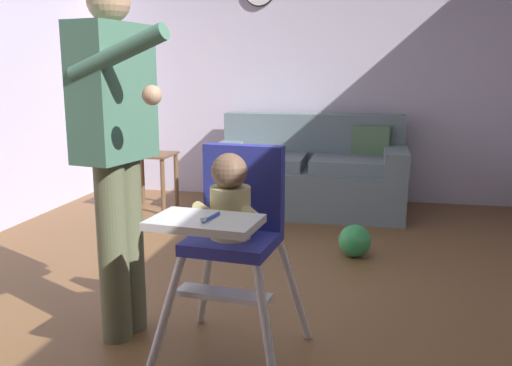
{
  "coord_description": "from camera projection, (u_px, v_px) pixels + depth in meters",
  "views": [
    {
      "loc": [
        0.7,
        -2.54,
        1.25
      ],
      "look_at": [
        0.2,
        -0.21,
        0.76
      ],
      "focal_mm": 38.25,
      "sensor_mm": 36.0,
      "label": 1
    }
  ],
  "objects": [
    {
      "name": "sippy_cup",
      "position": [
        150.0,
        148.0,
        4.94
      ],
      "size": [
        0.07,
        0.07,
        0.1
      ],
      "primitive_type": "cylinder",
      "color": "gold",
      "rests_on": "side_table"
    },
    {
      "name": "side_table",
      "position": [
        152.0,
        169.0,
        4.97
      ],
      "size": [
        0.4,
        0.4,
        0.52
      ],
      "color": "brown",
      "rests_on": "ground"
    },
    {
      "name": "wall_far",
      "position": [
        301.0,
        66.0,
        5.31
      ],
      "size": [
        5.11,
        0.06,
        2.61
      ],
      "primitive_type": "cube",
      "color": "silver",
      "rests_on": "ground"
    },
    {
      "name": "adult_standing",
      "position": [
        117.0,
        143.0,
        2.47
      ],
      "size": [
        0.51,
        0.56,
        1.64
      ],
      "rotation": [
        0.0,
        0.0,
        -0.2
      ],
      "color": "#616748",
      "rests_on": "ground"
    },
    {
      "name": "high_chair",
      "position": [
        233.0,
        218.0,
        2.3
      ],
      "size": [
        0.66,
        0.77,
        0.94
      ],
      "rotation": [
        0.0,
        0.0,
        -1.67
      ],
      "color": "white",
      "rests_on": "ground"
    },
    {
      "name": "ground",
      "position": [
        226.0,
        326.0,
        2.83
      ],
      "size": [
        5.91,
        7.28,
        0.1
      ],
      "primitive_type": "cube",
      "color": "brown"
    },
    {
      "name": "toy_ball",
      "position": [
        355.0,
        241.0,
        3.73
      ],
      "size": [
        0.22,
        0.22,
        0.22
      ],
      "primitive_type": "sphere",
      "color": "green",
      "rests_on": "ground"
    },
    {
      "name": "couch",
      "position": [
        310.0,
        174.0,
        4.97
      ],
      "size": [
        1.71,
        0.86,
        0.86
      ],
      "rotation": [
        0.0,
        0.0,
        -1.57
      ],
      "color": "slate",
      "rests_on": "ground"
    }
  ]
}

